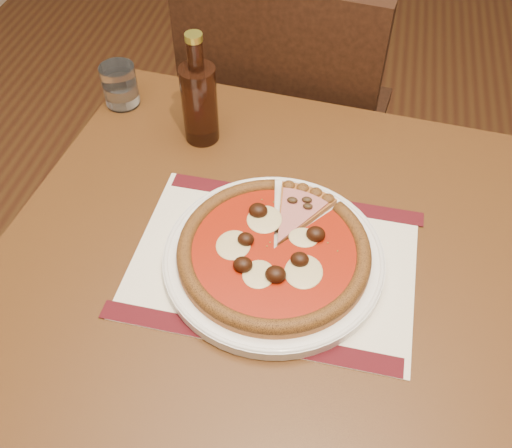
{
  "coord_description": "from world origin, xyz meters",
  "views": [
    {
      "loc": [
        -0.66,
        -1.44,
        1.46
      ],
      "look_at": [
        -0.78,
        -0.86,
        0.78
      ],
      "focal_mm": 40.0,
      "sensor_mm": 36.0,
      "label": 1
    }
  ],
  "objects_px": {
    "table": "(254,282)",
    "bottle": "(199,100)",
    "pizza": "(274,250)",
    "plate": "(274,258)",
    "water_glass": "(120,85)",
    "chair_far": "(287,120)"
  },
  "relations": [
    {
      "from": "bottle",
      "to": "plate",
      "type": "bearing_deg",
      "value": -54.85
    },
    {
      "from": "chair_far",
      "to": "plate",
      "type": "bearing_deg",
      "value": 104.61
    },
    {
      "from": "table",
      "to": "plate",
      "type": "relative_size",
      "value": 2.51
    },
    {
      "from": "pizza",
      "to": "bottle",
      "type": "relative_size",
      "value": 1.37
    },
    {
      "from": "plate",
      "to": "pizza",
      "type": "relative_size",
      "value": 1.15
    },
    {
      "from": "table",
      "to": "bottle",
      "type": "relative_size",
      "value": 3.96
    },
    {
      "from": "table",
      "to": "plate",
      "type": "bearing_deg",
      "value": -35.26
    },
    {
      "from": "table",
      "to": "chair_far",
      "type": "bearing_deg",
      "value": 93.81
    },
    {
      "from": "table",
      "to": "pizza",
      "type": "height_order",
      "value": "pizza"
    },
    {
      "from": "chair_far",
      "to": "water_glass",
      "type": "height_order",
      "value": "chair_far"
    },
    {
      "from": "table",
      "to": "chair_far",
      "type": "relative_size",
      "value": 0.9
    },
    {
      "from": "chair_far",
      "to": "pizza",
      "type": "distance_m",
      "value": 0.66
    },
    {
      "from": "water_glass",
      "to": "bottle",
      "type": "distance_m",
      "value": 0.2
    },
    {
      "from": "pizza",
      "to": "bottle",
      "type": "distance_m",
      "value": 0.33
    },
    {
      "from": "pizza",
      "to": "water_glass",
      "type": "relative_size",
      "value": 3.53
    },
    {
      "from": "table",
      "to": "bottle",
      "type": "bearing_deg",
      "value": 122.04
    },
    {
      "from": "bottle",
      "to": "chair_far",
      "type": "bearing_deg",
      "value": 71.65
    },
    {
      "from": "pizza",
      "to": "water_glass",
      "type": "bearing_deg",
      "value": 137.96
    },
    {
      "from": "water_glass",
      "to": "table",
      "type": "bearing_deg",
      "value": -42.69
    },
    {
      "from": "plate",
      "to": "chair_far",
      "type": "bearing_deg",
      "value": 97.16
    },
    {
      "from": "pizza",
      "to": "bottle",
      "type": "bearing_deg",
      "value": 125.12
    },
    {
      "from": "chair_far",
      "to": "plate",
      "type": "distance_m",
      "value": 0.65
    }
  ]
}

